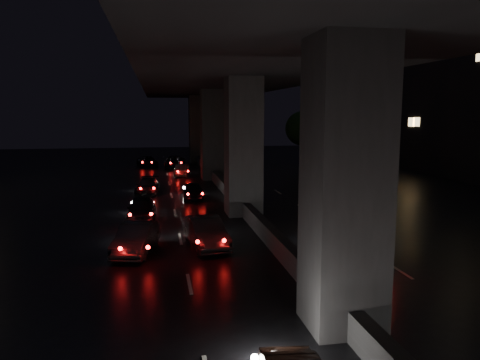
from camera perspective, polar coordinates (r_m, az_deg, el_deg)
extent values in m
plane|color=black|center=(23.20, 2.69, -6.72)|extent=(120.00, 120.00, 0.00)
cube|color=#333335|center=(13.02, 12.69, -0.76)|extent=(2.00, 2.00, 8.00)
cube|color=#333335|center=(27.38, 0.40, 4.08)|extent=(2.00, 2.00, 8.00)
cube|color=#333335|center=(42.19, -3.38, 5.54)|extent=(2.00, 2.00, 8.00)
cube|color=#333335|center=(57.09, -5.20, 6.23)|extent=(2.00, 2.00, 8.00)
cube|color=black|center=(27.45, 0.41, 14.02)|extent=(12.00, 80.00, 1.50)
cube|color=#333335|center=(27.14, -12.24, 16.56)|extent=(0.40, 80.00, 1.00)
cube|color=#333335|center=(29.22, 12.12, 15.96)|extent=(0.40, 80.00, 1.00)
cube|color=#333335|center=(27.87, 0.40, -3.27)|extent=(0.45, 70.00, 0.85)
cylinder|color=black|center=(37.73, 15.01, 0.98)|extent=(0.44, 0.44, 2.80)
sphere|color=black|center=(37.49, 15.17, 5.27)|extent=(3.80, 3.80, 3.80)
cylinder|color=black|center=(52.56, 7.58, 3.17)|extent=(0.44, 0.44, 2.80)
sphere|color=black|center=(52.39, 7.64, 6.25)|extent=(3.80, 3.80, 3.80)
cylinder|color=#2D2D33|center=(43.16, 12.37, 6.09)|extent=(0.18, 0.18, 9.00)
cube|color=#2D2D33|center=(42.82, 11.17, 12.00)|extent=(2.40, 0.10, 0.10)
sphere|color=orange|center=(42.43, 9.75, 11.80)|extent=(0.44, 0.44, 0.44)
imported|color=black|center=(19.59, 13.96, -8.01)|extent=(1.88, 4.14, 1.18)
imported|color=black|center=(20.71, -12.54, -6.95)|extent=(2.12, 4.03, 1.26)
imported|color=black|center=(21.17, -4.18, -6.38)|extent=(1.88, 4.11, 1.31)
imported|color=black|center=(26.64, -11.90, -3.51)|extent=(1.58, 3.80, 1.29)
imported|color=#242326|center=(35.34, -11.20, -0.76)|extent=(1.93, 3.94, 1.10)
imported|color=black|center=(32.53, -5.73, -1.39)|extent=(1.54, 3.40, 1.13)
imported|color=#59554D|center=(44.51, -7.10, 1.18)|extent=(1.71, 3.51, 1.11)
imported|color=black|center=(51.00, -7.92, 2.17)|extent=(2.43, 4.83, 1.31)
imported|color=black|center=(52.69, -11.23, 2.21)|extent=(2.56, 4.47, 1.18)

